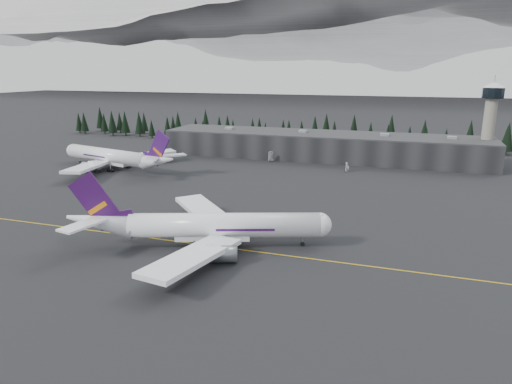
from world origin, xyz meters
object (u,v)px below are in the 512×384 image
(terminal, at_px, (322,146))
(jet_main, at_px, (201,226))
(jet_parked, at_px, (116,157))
(control_tower, at_px, (490,115))
(gse_vehicle_b, at_px, (347,170))
(gse_vehicle_a, at_px, (271,160))

(terminal, xyz_separation_m, jet_main, (-6.76, -128.06, -0.77))
(terminal, height_order, jet_parked, jet_parked)
(terminal, height_order, control_tower, control_tower)
(terminal, xyz_separation_m, gse_vehicle_b, (16.59, -28.35, -5.56))
(gse_vehicle_a, bearing_deg, gse_vehicle_b, -44.01)
(gse_vehicle_a, bearing_deg, jet_main, -110.34)
(jet_main, height_order, gse_vehicle_b, jet_main)
(control_tower, height_order, jet_parked, control_tower)
(terminal, relative_size, control_tower, 4.24)
(jet_main, bearing_deg, jet_parked, 117.11)
(terminal, bearing_deg, jet_parked, -145.53)
(control_tower, xyz_separation_m, jet_parked, (-156.96, -59.27, -17.80))
(terminal, relative_size, gse_vehicle_a, 30.52)
(jet_main, relative_size, jet_parked, 0.98)
(control_tower, height_order, gse_vehicle_a, control_tower)
(jet_main, distance_m, gse_vehicle_b, 102.51)
(terminal, xyz_separation_m, control_tower, (75.00, 3.00, 17.11))
(control_tower, bearing_deg, jet_parked, -159.31)
(control_tower, distance_m, jet_main, 155.50)
(jet_parked, bearing_deg, jet_main, 150.50)
(terminal, distance_m, jet_main, 128.24)
(jet_parked, xyz_separation_m, gse_vehicle_b, (98.55, 27.92, -4.87))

